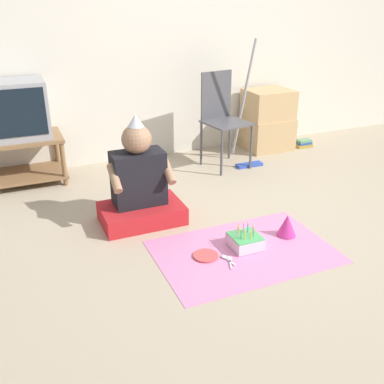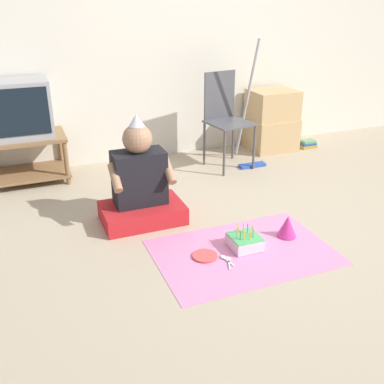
% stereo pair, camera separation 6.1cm
% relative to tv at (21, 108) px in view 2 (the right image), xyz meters
% --- Properties ---
extents(ground_plane, '(16.00, 16.00, 0.00)m').
position_rel_tv_xyz_m(ground_plane, '(1.68, -1.87, -0.69)').
color(ground_plane, tan).
extents(wall_back, '(6.40, 0.06, 2.55)m').
position_rel_tv_xyz_m(wall_back, '(1.68, 0.27, 0.58)').
color(wall_back, beige).
rests_on(wall_back, ground_plane).
extents(tv_stand, '(0.69, 0.50, 0.44)m').
position_rel_tv_xyz_m(tv_stand, '(0.00, -0.01, -0.43)').
color(tv_stand, olive).
rests_on(tv_stand, ground_plane).
extents(tv, '(0.50, 0.44, 0.51)m').
position_rel_tv_xyz_m(tv, '(0.00, 0.00, 0.00)').
color(tv, '#99999E').
rests_on(tv, tv_stand).
extents(folding_chair, '(0.46, 0.46, 0.94)m').
position_rel_tv_xyz_m(folding_chair, '(1.89, -0.29, -0.16)').
color(folding_chair, '#4C4C51').
rests_on(folding_chair, ground_plane).
extents(cardboard_box_stack, '(0.51, 0.46, 0.67)m').
position_rel_tv_xyz_m(cardboard_box_stack, '(2.60, -0.02, -0.37)').
color(cardboard_box_stack, tan).
rests_on(cardboard_box_stack, ground_plane).
extents(dust_mop, '(0.28, 0.42, 1.27)m').
position_rel_tv_xyz_m(dust_mop, '(2.13, -0.36, -0.32)').
color(dust_mop, '#2D4CB2').
rests_on(dust_mop, ground_plane).
extents(book_pile, '(0.19, 0.15, 0.08)m').
position_rel_tv_xyz_m(book_pile, '(3.03, -0.14, -0.66)').
color(book_pile, '#A88933').
rests_on(book_pile, ground_plane).
extents(person_seated, '(0.63, 0.41, 0.85)m').
position_rel_tv_xyz_m(person_seated, '(0.75, -1.18, -0.41)').
color(person_seated, red).
rests_on(person_seated, ground_plane).
extents(party_cloth, '(1.22, 0.82, 0.01)m').
position_rel_tv_xyz_m(party_cloth, '(1.26, -1.91, -0.69)').
color(party_cloth, pink).
rests_on(party_cloth, ground_plane).
extents(birthday_cake, '(0.21, 0.21, 0.17)m').
position_rel_tv_xyz_m(birthday_cake, '(1.30, -1.86, -0.64)').
color(birthday_cake, silver).
rests_on(birthday_cake, party_cloth).
extents(party_hat_blue, '(0.14, 0.14, 0.16)m').
position_rel_tv_xyz_m(party_hat_blue, '(1.66, -1.83, -0.61)').
color(party_hat_blue, '#CC338C').
rests_on(party_hat_blue, party_cloth).
extents(paper_plate, '(0.17, 0.17, 0.01)m').
position_rel_tv_xyz_m(paper_plate, '(0.99, -1.87, -0.68)').
color(paper_plate, '#D84C4C').
rests_on(paper_plate, party_cloth).
extents(plastic_spoon_near, '(0.05, 0.14, 0.01)m').
position_rel_tv_xyz_m(plastic_spoon_near, '(1.10, -1.95, -0.68)').
color(plastic_spoon_near, white).
rests_on(plastic_spoon_near, party_cloth).
extents(plastic_spoon_far, '(0.07, 0.14, 0.01)m').
position_rel_tv_xyz_m(plastic_spoon_far, '(1.12, -1.98, -0.68)').
color(plastic_spoon_far, white).
rests_on(plastic_spoon_far, party_cloth).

